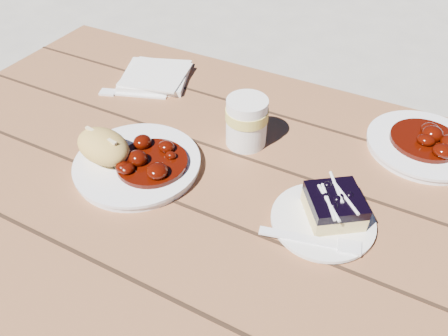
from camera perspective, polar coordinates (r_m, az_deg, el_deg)
The scene contains 12 objects.
picnic_table at distance 0.86m, azimuth 20.51°, elevation -16.76°, with size 2.00×1.55×0.75m.
main_plate at distance 0.82m, azimuth -11.22°, elevation 0.45°, with size 0.23×0.23×0.02m, color white.
goulash_stew at distance 0.79m, azimuth -9.53°, elevation 1.57°, with size 0.13×0.13×0.04m, color #3F0902, non-canonical shape.
bread_roll at distance 0.81m, azimuth -15.49°, elevation 2.75°, with size 0.11×0.07×0.06m, color #D7AE52.
dessert_plate at distance 0.73m, azimuth 12.74°, elevation -6.80°, with size 0.16×0.16×0.01m, color white.
blueberry_cake at distance 0.72m, azimuth 14.20°, elevation -4.76°, with size 0.12×0.12×0.05m.
fork_dessert at distance 0.69m, azimuth 9.82°, elevation -8.93°, with size 0.03×0.16×0.01m, color white, non-canonical shape.
napkin_stack at distance 1.08m, azimuth -8.91°, elevation 11.77°, with size 0.15×0.15×0.01m, color white.
fork_table at distance 1.02m, azimuth -10.97°, elevation 9.36°, with size 0.03×0.16×0.01m, color white, non-canonical shape.
second_plate at distance 0.93m, azimuth 24.55°, elevation 2.70°, with size 0.21×0.21×0.02m, color white.
second_stew at distance 0.91m, azimuth 25.06°, elevation 4.10°, with size 0.13×0.13×0.04m, color #3F0902, non-canonical shape.
second_cup at distance 0.84m, azimuth 2.96°, elevation 6.03°, with size 0.08×0.08×0.10m, color white.
Camera 1 is at (-0.07, -0.50, 1.29)m, focal length 35.00 mm.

